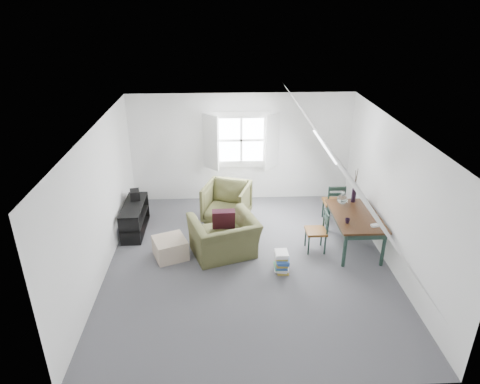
{
  "coord_description": "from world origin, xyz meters",
  "views": [
    {
      "loc": [
        -0.44,
        -6.48,
        4.41
      ],
      "look_at": [
        -0.12,
        0.6,
        1.14
      ],
      "focal_mm": 32.0,
      "sensor_mm": 36.0,
      "label": 1
    }
  ],
  "objects_px": {
    "dining_chair_near": "(318,230)",
    "media_shelf": "(135,220)",
    "dining_chair_far": "(334,202)",
    "magazine_stack": "(282,262)",
    "armchair_near": "(224,254)",
    "dining_table": "(355,219)",
    "armchair_far": "(227,220)",
    "ottoman": "(170,248)"
  },
  "relations": [
    {
      "from": "dining_chair_far",
      "to": "magazine_stack",
      "type": "height_order",
      "value": "dining_chair_far"
    },
    {
      "from": "dining_table",
      "to": "magazine_stack",
      "type": "bearing_deg",
      "value": -157.0
    },
    {
      "from": "dining_table",
      "to": "armchair_near",
      "type": "bearing_deg",
      "value": 179.63
    },
    {
      "from": "ottoman",
      "to": "media_shelf",
      "type": "height_order",
      "value": "media_shelf"
    },
    {
      "from": "armchair_near",
      "to": "magazine_stack",
      "type": "bearing_deg",
      "value": 130.45
    },
    {
      "from": "dining_chair_far",
      "to": "media_shelf",
      "type": "distance_m",
      "value": 4.14
    },
    {
      "from": "armchair_near",
      "to": "media_shelf",
      "type": "height_order",
      "value": "media_shelf"
    },
    {
      "from": "dining_chair_near",
      "to": "media_shelf",
      "type": "xyz_separation_m",
      "value": [
        -3.56,
        0.85,
        -0.15
      ]
    },
    {
      "from": "armchair_near",
      "to": "media_shelf",
      "type": "relative_size",
      "value": 0.97
    },
    {
      "from": "dining_table",
      "to": "magazine_stack",
      "type": "xyz_separation_m",
      "value": [
        -1.46,
        -0.73,
        -0.41
      ]
    },
    {
      "from": "dining_table",
      "to": "dining_chair_far",
      "type": "bearing_deg",
      "value": 93.9
    },
    {
      "from": "media_shelf",
      "to": "magazine_stack",
      "type": "xyz_separation_m",
      "value": [
        2.8,
        -1.52,
        -0.08
      ]
    },
    {
      "from": "dining_chair_far",
      "to": "dining_chair_near",
      "type": "distance_m",
      "value": 1.25
    },
    {
      "from": "ottoman",
      "to": "armchair_far",
      "type": "bearing_deg",
      "value": 52.29
    },
    {
      "from": "armchair_near",
      "to": "dining_chair_near",
      "type": "height_order",
      "value": "dining_chair_near"
    },
    {
      "from": "armchair_far",
      "to": "dining_chair_near",
      "type": "distance_m",
      "value": 2.15
    },
    {
      "from": "media_shelf",
      "to": "magazine_stack",
      "type": "distance_m",
      "value": 3.19
    },
    {
      "from": "armchair_near",
      "to": "armchair_far",
      "type": "xyz_separation_m",
      "value": [
        0.08,
        1.34,
        0.0
      ]
    },
    {
      "from": "dining_table",
      "to": "media_shelf",
      "type": "xyz_separation_m",
      "value": [
        -4.27,
        0.79,
        -0.33
      ]
    },
    {
      "from": "armchair_near",
      "to": "dining_table",
      "type": "height_order",
      "value": "dining_table"
    },
    {
      "from": "armchair_near",
      "to": "dining_table",
      "type": "distance_m",
      "value": 2.54
    },
    {
      "from": "magazine_stack",
      "to": "media_shelf",
      "type": "bearing_deg",
      "value": 151.55
    },
    {
      "from": "armchair_far",
      "to": "dining_chair_far",
      "type": "relative_size",
      "value": 1.05
    },
    {
      "from": "dining_chair_near",
      "to": "media_shelf",
      "type": "bearing_deg",
      "value": -85.01
    },
    {
      "from": "armchair_near",
      "to": "dining_chair_near",
      "type": "relative_size",
      "value": 1.42
    },
    {
      "from": "dining_table",
      "to": "media_shelf",
      "type": "height_order",
      "value": "dining_table"
    },
    {
      "from": "armchair_near",
      "to": "dining_table",
      "type": "xyz_separation_m",
      "value": [
        2.46,
        0.14,
        0.61
      ]
    },
    {
      "from": "ottoman",
      "to": "dining_table",
      "type": "distance_m",
      "value": 3.48
    },
    {
      "from": "ottoman",
      "to": "dining_chair_far",
      "type": "xyz_separation_m",
      "value": [
        3.32,
        1.21,
        0.27
      ]
    },
    {
      "from": "armchair_near",
      "to": "dining_chair_near",
      "type": "xyz_separation_m",
      "value": [
        1.75,
        0.07,
        0.42
      ]
    },
    {
      "from": "dining_chair_far",
      "to": "magazine_stack",
      "type": "distance_m",
      "value": 2.23
    },
    {
      "from": "dining_table",
      "to": "media_shelf",
      "type": "relative_size",
      "value": 1.18
    },
    {
      "from": "ottoman",
      "to": "magazine_stack",
      "type": "height_order",
      "value": "magazine_stack"
    },
    {
      "from": "armchair_far",
      "to": "dining_table",
      "type": "bearing_deg",
      "value": -8.49
    },
    {
      "from": "armchair_far",
      "to": "dining_table",
      "type": "relative_size",
      "value": 0.66
    },
    {
      "from": "dining_chair_near",
      "to": "media_shelf",
      "type": "distance_m",
      "value": 3.66
    },
    {
      "from": "armchair_near",
      "to": "media_shelf",
      "type": "xyz_separation_m",
      "value": [
        -1.8,
        0.92,
        0.27
      ]
    },
    {
      "from": "dining_chair_far",
      "to": "dining_chair_near",
      "type": "bearing_deg",
      "value": 75.79
    },
    {
      "from": "media_shelf",
      "to": "dining_chair_near",
      "type": "bearing_deg",
      "value": -15.33
    },
    {
      "from": "armchair_far",
      "to": "ottoman",
      "type": "xyz_separation_m",
      "value": [
        -1.07,
        -1.38,
        0.19
      ]
    },
    {
      "from": "dining_chair_near",
      "to": "magazine_stack",
      "type": "height_order",
      "value": "dining_chair_near"
    },
    {
      "from": "media_shelf",
      "to": "armchair_far",
      "type": "bearing_deg",
      "value": 10.7
    }
  ]
}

